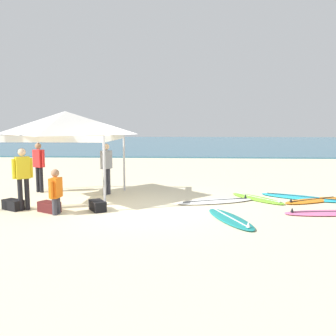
% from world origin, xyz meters
% --- Properties ---
extents(ground_plane, '(80.00, 80.00, 0.00)m').
position_xyz_m(ground_plane, '(0.00, 0.00, 0.00)').
color(ground_plane, beige).
extents(sea, '(80.00, 36.00, 0.10)m').
position_xyz_m(sea, '(0.00, 32.71, 0.05)').
color(sea, '#386B84').
rests_on(sea, ground).
extents(canopy_tent, '(3.19, 3.19, 2.75)m').
position_xyz_m(canopy_tent, '(-2.45, 1.03, 2.39)').
color(canopy_tent, '#B7B7BC').
rests_on(canopy_tent, ground).
extents(surfboard_pink, '(2.37, 0.89, 0.19)m').
position_xyz_m(surfboard_pink, '(5.00, -0.52, 0.04)').
color(surfboard_pink, pink).
rests_on(surfboard_pink, ground).
extents(surfboard_teal, '(1.32, 2.27, 0.19)m').
position_xyz_m(surfboard_teal, '(2.38, -1.27, 0.04)').
color(surfboard_teal, '#19847F').
rests_on(surfboard_teal, ground).
extents(surfboard_white, '(2.54, 1.45, 0.19)m').
position_xyz_m(surfboard_white, '(2.18, 0.78, 0.04)').
color(surfboard_white, white).
rests_on(surfboard_white, ground).
extents(surfboard_lime, '(1.71, 2.00, 0.19)m').
position_xyz_m(surfboard_lime, '(3.52, 1.25, 0.04)').
color(surfboard_lime, '#7AD12D').
rests_on(surfboard_lime, ground).
extents(surfboard_orange, '(2.14, 1.51, 0.19)m').
position_xyz_m(surfboard_orange, '(5.14, 1.05, 0.04)').
color(surfboard_orange, orange).
rests_on(surfboard_orange, ground).
extents(surfboard_cyan, '(2.59, 1.84, 0.19)m').
position_xyz_m(surfboard_cyan, '(4.95, 1.49, 0.04)').
color(surfboard_cyan, '#23B2CC').
rests_on(surfboard_cyan, ground).
extents(person_yellow, '(0.45, 0.40, 1.71)m').
position_xyz_m(person_yellow, '(-3.18, -0.50, 0.99)').
color(person_yellow, black).
rests_on(person_yellow, ground).
extents(person_red, '(0.49, 0.37, 1.71)m').
position_xyz_m(person_red, '(-3.80, 2.10, 0.99)').
color(person_red, black).
rests_on(person_red, ground).
extents(person_grey, '(0.36, 0.50, 1.71)m').
position_xyz_m(person_grey, '(-1.38, 1.80, 0.99)').
color(person_grey, '#383842').
rests_on(person_grey, ground).
extents(person_orange, '(0.26, 0.55, 1.20)m').
position_xyz_m(person_orange, '(-2.12, -0.92, 0.66)').
color(person_orange, '#383842').
rests_on(person_orange, ground).
extents(gear_bag_near_tent, '(0.59, 0.68, 0.28)m').
position_xyz_m(gear_bag_near_tent, '(-1.14, -0.47, 0.14)').
color(gear_bag_near_tent, black).
rests_on(gear_bag_near_tent, ground).
extents(gear_bag_by_pole, '(0.68, 0.57, 0.28)m').
position_xyz_m(gear_bag_by_pole, '(-2.41, -0.68, 0.14)').
color(gear_bag_by_pole, '#4C1919').
rests_on(gear_bag_by_pole, ground).
extents(gear_bag_on_sand, '(0.68, 0.58, 0.28)m').
position_xyz_m(gear_bag_on_sand, '(-3.51, -0.48, 0.14)').
color(gear_bag_on_sand, black).
rests_on(gear_bag_on_sand, ground).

